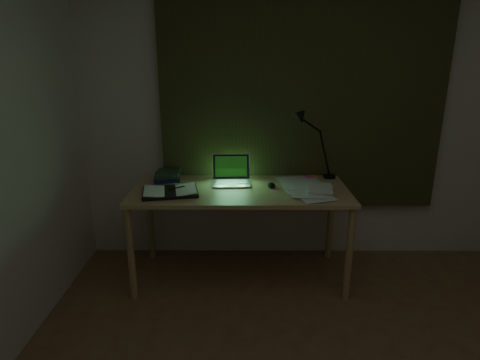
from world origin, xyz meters
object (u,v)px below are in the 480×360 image
object	(u,v)px
laptop	(232,171)
book_stack	(168,177)
open_textbook	(170,191)
desk_lamp	(331,145)
desk	(240,234)
loose_papers	(312,188)

from	to	relation	value
laptop	book_stack	distance (m)	0.50
laptop	open_textbook	distance (m)	0.48
laptop	desk_lamp	distance (m)	0.81
book_stack	desk_lamp	world-z (taller)	desk_lamp
open_textbook	book_stack	distance (m)	0.27
book_stack	desk	bearing A→B (deg)	-15.31
loose_papers	desk_lamp	distance (m)	0.44
desk	desk_lamp	distance (m)	0.98
desk	desk_lamp	xyz separation A→B (m)	(0.71, 0.27, 0.62)
open_textbook	loose_papers	xyz separation A→B (m)	(1.01, 0.08, -0.01)
open_textbook	desk_lamp	distance (m)	1.28
open_textbook	loose_papers	bearing A→B (deg)	-6.08
open_textbook	desk_lamp	world-z (taller)	desk_lamp
desk	laptop	bearing A→B (deg)	122.28
desk	book_stack	xyz separation A→B (m)	(-0.55, 0.15, 0.40)
desk	laptop	world-z (taller)	laptop
open_textbook	book_stack	world-z (taller)	book_stack
book_stack	desk_lamp	distance (m)	1.28
open_textbook	desk_lamp	bearing A→B (deg)	7.03
laptop	book_stack	xyz separation A→B (m)	(-0.49, 0.05, -0.06)
book_stack	loose_papers	distance (m)	1.09
loose_papers	open_textbook	bearing A→B (deg)	-175.29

